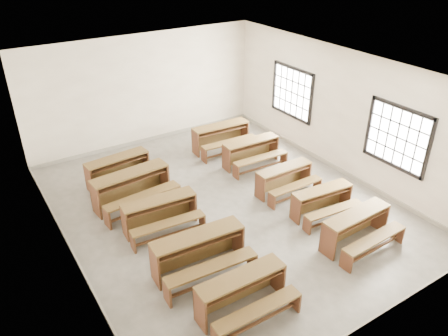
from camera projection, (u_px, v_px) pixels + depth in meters
room at (228, 120)px, 9.23m from camera, size 8.50×8.50×3.20m
desk_set_0 at (243, 291)px, 7.23m from camera, size 1.60×0.85×0.72m
desk_set_1 at (199, 250)px, 8.08m from camera, size 1.82×1.02×0.79m
desk_set_2 at (160, 212)px, 9.26m from camera, size 1.64×0.93×0.71m
desk_set_3 at (132, 186)px, 10.07m from camera, size 1.88×1.09×0.81m
desk_set_4 at (119, 169)px, 10.91m from camera, size 1.68×0.99×0.72m
desk_set_5 at (357, 226)px, 8.80m from camera, size 1.62×0.88×0.72m
desk_set_6 at (323, 200)px, 9.73m from camera, size 1.50×0.88×0.65m
desk_set_7 at (285, 178)px, 10.58m from camera, size 1.48×0.77×0.66m
desk_set_8 at (252, 151)px, 11.79m from camera, size 1.61×0.88×0.71m
desk_set_9 at (222, 135)px, 12.60m from camera, size 1.72×0.95×0.76m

